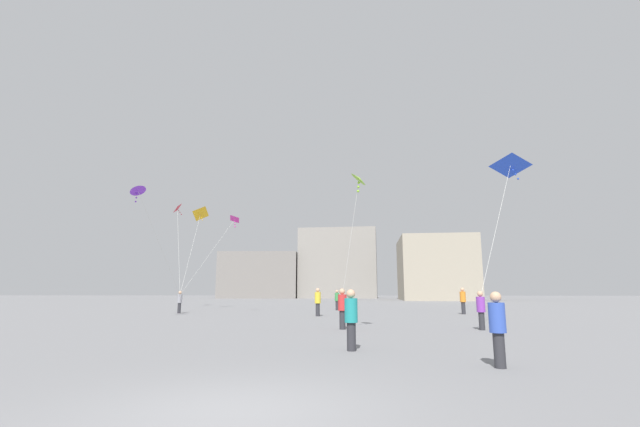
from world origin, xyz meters
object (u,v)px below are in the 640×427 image
object	(u,v)px
person_in_teal	(351,317)
person_in_purple	(481,308)
person_in_grey	(180,301)
building_centre_hall	(339,264)
person_in_blue	(498,326)
kite_crimson_delta	(177,209)
person_in_yellow	(318,301)
kite_cobalt_delta	(510,167)
kite_lime_diamond	(359,180)
kite_magenta_delta	(234,221)
kite_violet_diamond	(138,192)
person_in_orange	(463,300)
kite_amber_delta	(200,214)
person_in_green	(337,299)
building_left_hall	(261,276)
building_right_hall	(435,269)
person_in_red	(342,307)

from	to	relation	value
person_in_teal	person_in_purple	world-z (taller)	person_in_teal
person_in_grey	building_centre_hall	bearing A→B (deg)	-65.47
person_in_blue	kite_crimson_delta	distance (m)	38.32
person_in_yellow	kite_cobalt_delta	xyz separation A→B (m)	(10.16, -6.94, 6.72)
person_in_yellow	kite_lime_diamond	world-z (taller)	kite_lime_diamond
kite_lime_diamond	kite_magenta_delta	distance (m)	16.84
kite_crimson_delta	kite_violet_diamond	xyz separation A→B (m)	(4.71, -17.01, -2.24)
person_in_orange	kite_amber_delta	world-z (taller)	kite_amber_delta
person_in_green	person_in_teal	xyz separation A→B (m)	(1.15, -24.77, -0.02)
person_in_teal	building_left_hall	bearing A→B (deg)	-50.25
kite_crimson_delta	building_left_hall	xyz separation A→B (m)	(-3.38, 57.58, -4.59)
person_in_yellow	kite_magenta_delta	xyz separation A→B (m)	(-6.60, 3.20, 5.86)
person_in_grey	person_in_yellow	distance (m)	10.87
person_in_purple	kite_magenta_delta	distance (m)	19.86
kite_lime_diamond	building_centre_hall	distance (m)	80.69
person_in_yellow	kite_crimson_delta	size ratio (longest dim) A/B	0.17
kite_lime_diamond	kite_violet_diamond	world-z (taller)	kite_violet_diamond
person_in_orange	building_right_hall	distance (m)	48.89
person_in_purple	person_in_orange	bearing A→B (deg)	-17.02
person_in_grey	kite_lime_diamond	size ratio (longest dim) A/B	0.31
person_in_teal	kite_cobalt_delta	bearing A→B (deg)	-105.12
person_in_grey	person_in_purple	distance (m)	21.89
person_in_yellow	person_in_green	bearing A→B (deg)	-73.30
kite_magenta_delta	person_in_red	bearing A→B (deg)	-56.57
person_in_orange	kite_crimson_delta	size ratio (longest dim) A/B	0.17
person_in_teal	kite_lime_diamond	bearing A→B (deg)	-68.09
person_in_yellow	building_left_hall	xyz separation A→B (m)	(-18.48, 70.38, 4.08)
person_in_grey	person_in_purple	xyz separation A→B (m)	(18.00, -12.46, -0.00)
person_in_yellow	kite_lime_diamond	bearing A→B (deg)	126.07
person_in_orange	person_in_blue	bearing A→B (deg)	159.69
person_in_grey	building_centre_hall	size ratio (longest dim) A/B	0.09
kite_amber_delta	person_in_grey	bearing A→B (deg)	-79.83
building_left_hall	kite_crimson_delta	bearing A→B (deg)	-86.64
person_in_teal	person_in_yellow	world-z (taller)	person_in_yellow
kite_lime_diamond	kite_crimson_delta	bearing A→B (deg)	126.61
person_in_blue	kite_crimson_delta	xyz separation A→B (m)	(-20.36, 31.25, 8.78)
person_in_red	building_right_hall	world-z (taller)	building_right_hall
person_in_purple	kite_lime_diamond	bearing A→B (deg)	101.23
building_left_hall	kite_amber_delta	bearing A→B (deg)	-83.54
building_right_hall	person_in_blue	bearing A→B (deg)	-99.96
person_in_red	person_in_yellow	distance (m)	9.64
person_in_green	kite_cobalt_delta	xyz separation A→B (m)	(9.19, -15.68, 6.77)
person_in_orange	building_left_hall	world-z (taller)	building_left_hall
person_in_red	kite_lime_diamond	world-z (taller)	kite_lime_diamond
person_in_red	kite_crimson_delta	distance (m)	29.26
person_in_teal	person_in_yellow	xyz separation A→B (m)	(-2.13, 16.04, 0.08)
kite_violet_diamond	building_right_hall	xyz separation A→B (m)	(27.91, 55.51, -1.89)
kite_amber_delta	building_left_hall	bearing A→B (deg)	96.46
person_in_red	person_in_yellow	size ratio (longest dim) A/B	0.96
person_in_orange	building_left_hall	bearing A→B (deg)	15.12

